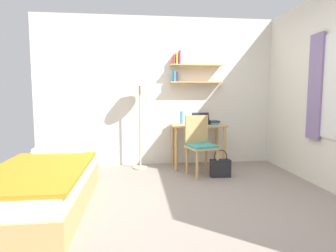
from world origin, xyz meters
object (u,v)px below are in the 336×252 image
Objects in this scene: desk_chair at (200,143)px; standing_lamp at (140,85)px; desk at (198,133)px; water_bottle at (182,118)px; handbag at (220,167)px; bed at (43,187)px; book_stack at (214,122)px; laptop at (201,121)px.

desk_chair is 0.57× the size of standing_lamp.
desk is at bearing 81.92° from desk_chair.
water_bottle is 1.10m from handbag.
bed is 2.88m from book_stack.
book_stack is at bearing -20.44° from laptop.
book_stack is at bearing 33.61° from bed.
desk_chair is at bearing -69.18° from water_bottle.
water_bottle is at bearing 110.82° from desk_chair.
water_bottle reaches higher than bed.
desk_chair is 2.19× the size of handbag.
desk_chair is at bearing -98.08° from desk.
handbag is (0.49, -0.69, -0.71)m from water_bottle.
desk is (2.08, 1.59, 0.35)m from bed.
desk is 1.28m from standing_lamp.
standing_lamp is (-0.99, -0.00, 0.82)m from desk.
water_bottle reaches higher than laptop.
laptop is 1.49× the size of book_stack.
handbag is at bearing 22.49° from bed.
desk is 0.23m from laptop.
desk is at bearing -141.83° from laptop.
standing_lamp is at bearing 152.32° from desk_chair.
desk_chair is at bearing 28.83° from bed.
laptop is 0.74× the size of handbag.
desk is at bearing 0.12° from standing_lamp.
laptop is at bearing 3.02° from standing_lamp.
water_bottle is at bearing 169.35° from desk.
desk is 4.35× the size of book_stack.
laptop reaches higher than bed.
standing_lamp is 7.77× the size of book_stack.
book_stack is (0.28, -0.02, 0.19)m from desk.
book_stack reaches higher than bed.
handbag is at bearing -29.22° from desk_chair.
book_stack is at bearing -5.03° from desk.
desk_chair is 4.14× the size of water_bottle.
laptop is at bearing 0.41° from water_bottle.
laptop is 0.22m from book_stack.
desk is at bearing 108.34° from handbag.
desk_chair is 1.38m from standing_lamp.
water_bottle is at bearing -179.59° from laptop.
bed is at bearing -142.56° from laptop.
water_bottle is 0.53× the size of handbag.
desk_chair is (-0.07, -0.48, -0.08)m from desk.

